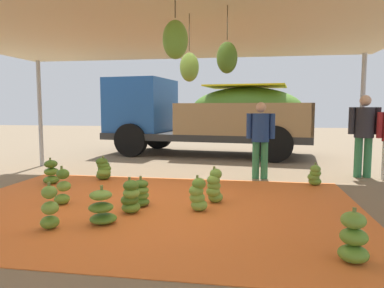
# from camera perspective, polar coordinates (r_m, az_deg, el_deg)

# --- Properties ---
(ground_plane) EXTENTS (40.00, 40.00, 0.00)m
(ground_plane) POSITION_cam_1_polar(r_m,az_deg,el_deg) (8.31, -0.77, -4.46)
(ground_plane) COLOR #7F6B51
(tarp_orange) EXTENTS (6.10, 4.39, 0.01)m
(tarp_orange) POSITION_cam_1_polar(r_m,az_deg,el_deg) (5.45, -6.41, -9.87)
(tarp_orange) COLOR orange
(tarp_orange) RESTS_ON ground
(tent_canopy) EXTENTS (8.00, 7.00, 2.69)m
(tent_canopy) POSITION_cam_1_polar(r_m,az_deg,el_deg) (5.28, -6.89, 18.13)
(tent_canopy) COLOR #9EA0A5
(tent_canopy) RESTS_ON ground
(banana_bunch_1) EXTENTS (0.48, 0.48, 0.49)m
(banana_bunch_1) POSITION_cam_1_polar(r_m,az_deg,el_deg) (4.75, -14.02, -9.84)
(banana_bunch_1) COLOR #518428
(banana_bunch_1) RESTS_ON tarp_orange
(banana_bunch_2) EXTENTS (0.40, 0.40, 0.52)m
(banana_bunch_2) POSITION_cam_1_polar(r_m,az_deg,el_deg) (3.86, 24.08, -13.50)
(banana_bunch_2) COLOR #60932D
(banana_bunch_2) RESTS_ON tarp_orange
(banana_bunch_3) EXTENTS (0.31, 0.31, 0.58)m
(banana_bunch_3) POSITION_cam_1_polar(r_m,az_deg,el_deg) (5.85, -19.68, -6.54)
(banana_bunch_3) COLOR #60932D
(banana_bunch_3) RESTS_ON tarp_orange
(banana_bunch_4) EXTENTS (0.30, 0.32, 0.44)m
(banana_bunch_4) POSITION_cam_1_polar(r_m,az_deg,el_deg) (7.21, 18.77, -4.76)
(banana_bunch_4) COLOR #60932D
(banana_bunch_4) RESTS_ON tarp_orange
(banana_bunch_5) EXTENTS (0.44, 0.46, 0.49)m
(banana_bunch_5) POSITION_cam_1_polar(r_m,az_deg,el_deg) (7.59, -13.78, -3.90)
(banana_bunch_5) COLOR #477523
(banana_bunch_5) RESTS_ON tarp_orange
(banana_bunch_6) EXTENTS (0.35, 0.32, 0.51)m
(banana_bunch_6) POSITION_cam_1_polar(r_m,az_deg,el_deg) (5.17, 0.94, -8.10)
(banana_bunch_6) COLOR #75A83D
(banana_bunch_6) RESTS_ON tarp_orange
(banana_bunch_7) EXTENTS (0.31, 0.31, 0.57)m
(banana_bunch_7) POSITION_cam_1_polar(r_m,az_deg,el_deg) (4.73, -21.49, -9.55)
(banana_bunch_7) COLOR #60932D
(banana_bunch_7) RESTS_ON tarp_orange
(banana_bunch_8) EXTENTS (0.33, 0.34, 0.57)m
(banana_bunch_8) POSITION_cam_1_polar(r_m,az_deg,el_deg) (5.60, 3.54, -6.75)
(banana_bunch_8) COLOR #6B9E38
(banana_bunch_8) RESTS_ON tarp_orange
(banana_bunch_9) EXTENTS (0.36, 0.39, 0.45)m
(banana_bunch_9) POSITION_cam_1_polar(r_m,az_deg,el_deg) (5.49, -8.10, -7.77)
(banana_bunch_9) COLOR #477523
(banana_bunch_9) RESTS_ON tarp_orange
(banana_bunch_10) EXTENTS (0.37, 0.37, 0.51)m
(banana_bunch_10) POSITION_cam_1_polar(r_m,az_deg,el_deg) (5.13, -9.64, -8.33)
(banana_bunch_10) COLOR #60932D
(banana_bunch_10) RESTS_ON tarp_orange
(banana_bunch_11) EXTENTS (0.41, 0.44, 0.50)m
(banana_bunch_11) POSITION_cam_1_polar(r_m,az_deg,el_deg) (7.50, -21.29, -4.25)
(banana_bunch_11) COLOR #518428
(banana_bunch_11) RESTS_ON tarp_orange
(cargo_truck_main) EXTENTS (6.48, 3.20, 2.40)m
(cargo_truck_main) POSITION_cam_1_polar(r_m,az_deg,el_deg) (11.39, 2.07, 4.78)
(cargo_truck_main) COLOR #2D2D2D
(cargo_truck_main) RESTS_ON ground
(worker_0) EXTENTS (0.63, 0.39, 1.73)m
(worker_0) POSITION_cam_1_polar(r_m,az_deg,el_deg) (8.39, 25.47, 2.04)
(worker_0) COLOR #337A4C
(worker_0) RESTS_ON ground
(worker_1) EXTENTS (0.58, 0.35, 1.58)m
(worker_1) POSITION_cam_1_polar(r_m,az_deg,el_deg) (7.59, 10.74, 1.51)
(worker_1) COLOR #337A4C
(worker_1) RESTS_ON ground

